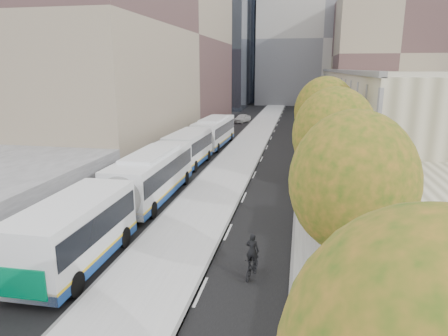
% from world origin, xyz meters
% --- Properties ---
extents(bus_platform, '(4.25, 150.00, 0.15)m').
position_xyz_m(bus_platform, '(-3.88, 35.00, 0.07)').
color(bus_platform, beige).
rests_on(bus_platform, ground).
extents(sidewalk, '(4.75, 150.00, 0.08)m').
position_xyz_m(sidewalk, '(4.12, 35.00, 0.04)').
color(sidewalk, gray).
rests_on(sidewalk, ground).
extents(building_tan, '(18.00, 92.00, 8.00)m').
position_xyz_m(building_tan, '(15.50, 64.00, 4.00)').
color(building_tan, gray).
rests_on(building_tan, ground).
extents(building_midrise, '(24.00, 46.00, 25.00)m').
position_xyz_m(building_midrise, '(-22.50, 41.00, 12.50)').
color(building_midrise, gray).
rests_on(building_midrise, ground).
extents(building_far_block, '(30.00, 18.00, 30.00)m').
position_xyz_m(building_far_block, '(6.00, 96.00, 15.00)').
color(building_far_block, '#9D9990').
rests_on(building_far_block, ground).
extents(bus_shelter, '(1.90, 4.40, 2.53)m').
position_xyz_m(bus_shelter, '(5.69, 10.96, 2.19)').
color(bus_shelter, '#383A3F').
rests_on(bus_shelter, sidewalk).
extents(tree_b, '(4.00, 4.00, 6.97)m').
position_xyz_m(tree_b, '(3.60, 5.00, 5.04)').
color(tree_b, black).
rests_on(tree_b, sidewalk).
extents(tree_c, '(4.20, 4.20, 7.28)m').
position_xyz_m(tree_c, '(3.60, 13.00, 5.25)').
color(tree_c, black).
rests_on(tree_c, sidewalk).
extents(tree_d, '(4.40, 4.40, 7.60)m').
position_xyz_m(tree_d, '(3.60, 22.00, 5.47)').
color(tree_d, black).
rests_on(tree_d, sidewalk).
extents(bus_near, '(2.86, 18.24, 3.04)m').
position_xyz_m(bus_near, '(-7.57, 12.56, 1.66)').
color(bus_near, silver).
rests_on(bus_near, ground).
extents(bus_far, '(3.12, 18.04, 3.00)m').
position_xyz_m(bus_far, '(-7.68, 31.66, 1.64)').
color(bus_far, silver).
rests_on(bus_far, ground).
extents(cyclist, '(0.74, 1.59, 1.96)m').
position_xyz_m(cyclist, '(0.18, 7.57, 0.73)').
color(cyclist, black).
rests_on(cyclist, ground).
extents(distant_car, '(2.80, 4.30, 1.36)m').
position_xyz_m(distant_car, '(-7.44, 56.11, 0.68)').
color(distant_car, silver).
rests_on(distant_car, ground).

